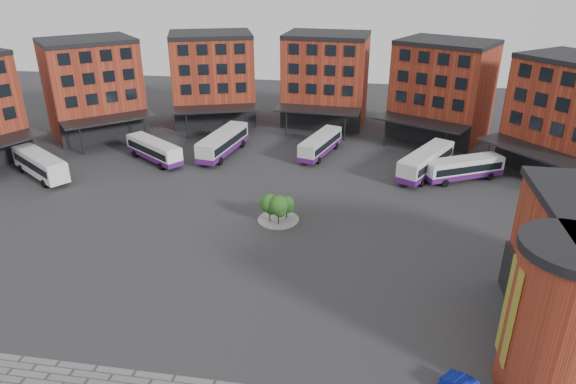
% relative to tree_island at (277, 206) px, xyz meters
% --- Properties ---
extents(ground, '(160.00, 160.00, 0.00)m').
position_rel_tree_island_xyz_m(ground, '(-1.99, -11.48, -1.87)').
color(ground, '#28282B').
rests_on(ground, ground).
extents(main_building, '(94.14, 42.48, 14.60)m').
position_rel_tree_island_xyz_m(main_building, '(-6.76, 26.77, 5.35)').
color(main_building, '#943620').
rests_on(main_building, ground).
extents(tree_island, '(4.40, 4.40, 3.32)m').
position_rel_tree_island_xyz_m(tree_island, '(0.00, 0.00, 0.00)').
color(tree_island, gray).
rests_on(tree_island, ground).
extents(bus_a, '(10.48, 8.26, 3.11)m').
position_rel_tree_island_xyz_m(bus_a, '(-31.74, 7.34, -0.03)').
color(bus_a, white).
rests_on(bus_a, ground).
extents(bus_b, '(9.85, 8.02, 2.93)m').
position_rel_tree_island_xyz_m(bus_b, '(-19.84, 15.03, -0.29)').
color(bus_b, white).
rests_on(bus_b, ground).
extents(bus_c, '(4.57, 12.00, 3.30)m').
position_rel_tree_island_xyz_m(bus_c, '(-11.24, 18.96, -0.09)').
color(bus_c, silver).
rests_on(bus_c, ground).
extents(bus_d, '(5.28, 10.67, 2.93)m').
position_rel_tree_island_xyz_m(bus_d, '(2.27, 21.10, -0.28)').
color(bus_d, silver).
rests_on(bus_d, ground).
extents(bus_e, '(7.85, 11.50, 3.27)m').
position_rel_tree_island_xyz_m(bus_e, '(16.30, 16.01, -0.10)').
color(bus_e, silver).
rests_on(bus_e, ground).
extents(bus_f, '(10.24, 6.90, 2.91)m').
position_rel_tree_island_xyz_m(bus_f, '(20.82, 15.03, -0.30)').
color(bus_f, white).
rests_on(bus_f, ground).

